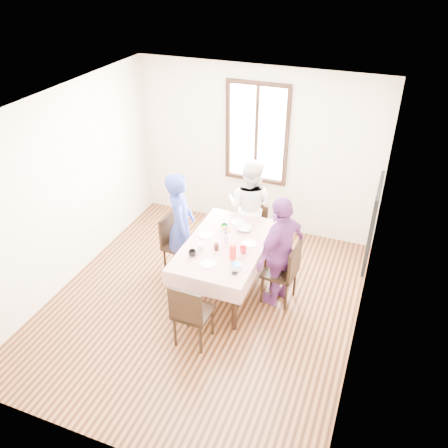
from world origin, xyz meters
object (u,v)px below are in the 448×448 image
Objects in this scene: dining_table at (225,267)px; person_far at (250,207)px; person_left at (180,225)px; chair_far at (250,224)px; chair_left at (180,245)px; chair_near at (193,312)px; chair_right at (280,272)px; person_right at (280,251)px.

person_far reaches higher than dining_table.
person_left is at bearing 58.40° from person_far.
chair_far is (0.00, 1.07, 0.08)m from dining_table.
dining_table is 1.12m from person_far.
dining_table is at bearing 97.67° from person_far.
dining_table is at bearing -126.08° from person_left.
chair_near is at bearing 37.33° from chair_left.
person_left is at bearing 168.84° from dining_table.
person_left reaches higher than person_far.
person_far is (0.00, -0.02, 0.31)m from chair_far.
person_left is (-0.74, -0.92, 0.35)m from chair_far.
chair_near is at bearing -173.61° from person_left.
chair_far is 2.13m from chair_near.
chair_right and chair_near have the same top height.
chair_far is at bearing -82.33° from person_far.
chair_near is (-0.76, -1.12, 0.00)m from chair_right.
chair_near is 1.46m from person_left.
chair_far is at bearing -63.60° from person_left.
chair_left is 1.00× the size of chair_right.
dining_table is 1.01× the size of person_far.
person_far is (0.00, 1.05, 0.39)m from dining_table.
dining_table is 0.97× the size of person_left.
person_right reaches higher than chair_near.
chair_right is at bearing 134.85° from person_far.
chair_right is at bearing 3.66° from dining_table.
chair_far is at bearing 91.50° from chair_near.
chair_far is at bearing 90.00° from dining_table.
dining_table is 1.71× the size of chair_left.
chair_left is at bearing 65.08° from person_left.
chair_left and chair_right have the same top height.
person_left is at bearing -72.74° from person_right.
person_far is (0.74, 0.90, -0.03)m from person_left.
person_far is at bearing 91.50° from chair_near.
dining_table is 1.71× the size of chair_right.
chair_right is 1.00× the size of chair_far.
person_right is at bearing 134.11° from person_far.
person_left reaches higher than chair_right.
chair_near is 0.59× the size of person_far.
chair_left is 1.19m from chair_far.
person_left is (-0.74, 1.21, 0.35)m from chair_near.
chair_near is (0.76, -1.21, 0.00)m from chair_left.
person_left is (0.02, 0.00, 0.35)m from chair_left.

